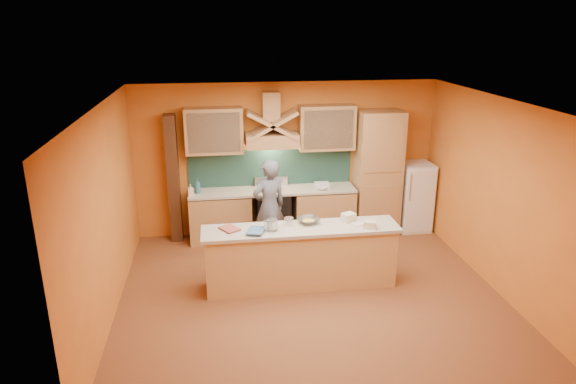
{
  "coord_description": "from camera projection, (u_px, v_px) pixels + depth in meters",
  "views": [
    {
      "loc": [
        -1.28,
        -6.54,
        3.83
      ],
      "look_at": [
        -0.21,
        0.9,
        1.3
      ],
      "focal_mm": 32.0,
      "sensor_mm": 36.0,
      "label": 1
    }
  ],
  "objects": [
    {
      "name": "person",
      "position": [
        269.0,
        207.0,
        8.65
      ],
      "size": [
        0.71,
        0.59,
        1.66
      ],
      "primitive_type": "imported",
      "rotation": [
        0.0,
        0.0,
        3.51
      ],
      "color": "slate",
      "rests_on": "floor"
    },
    {
      "name": "base_cabinet_left",
      "position": [
        221.0,
        217.0,
        9.29
      ],
      "size": [
        1.1,
        0.6,
        0.86
      ],
      "primitive_type": "cube",
      "color": "tan",
      "rests_on": "floor"
    },
    {
      "name": "pot_large",
      "position": [
        264.0,
        187.0,
        9.16
      ],
      "size": [
        0.27,
        0.27,
        0.18
      ],
      "primitive_type": "cylinder",
      "rotation": [
        0.0,
        0.0,
        0.23
      ],
      "color": "silver",
      "rests_on": "stove"
    },
    {
      "name": "upper_cabinet_left",
      "position": [
        214.0,
        131.0,
        8.9
      ],
      "size": [
        1.0,
        0.35,
        0.8
      ],
      "primitive_type": "cube",
      "color": "tan",
      "rests_on": "wall_back"
    },
    {
      "name": "upper_cabinet_right",
      "position": [
        327.0,
        127.0,
        9.17
      ],
      "size": [
        1.0,
        0.35,
        0.8
      ],
      "primitive_type": "cube",
      "color": "tan",
      "rests_on": "wall_back"
    },
    {
      "name": "dish_rack",
      "position": [
        322.0,
        185.0,
        9.33
      ],
      "size": [
        0.26,
        0.21,
        0.09
      ],
      "primitive_type": "cube",
      "rotation": [
        0.0,
        0.0,
        -0.02
      ],
      "color": "white",
      "rests_on": "counter_top"
    },
    {
      "name": "counter_top",
      "position": [
        273.0,
        190.0,
        9.27
      ],
      "size": [
        3.0,
        0.62,
        0.04
      ],
      "primitive_type": "cube",
      "color": "#B5AC99",
      "rests_on": "base_cabinet_left"
    },
    {
      "name": "floor",
      "position": [
        311.0,
        294.0,
        7.53
      ],
      "size": [
        5.5,
        5.0,
        0.01
      ],
      "primitive_type": "cube",
      "color": "brown",
      "rests_on": "ground"
    },
    {
      "name": "bowl_back",
      "position": [
        322.0,
        188.0,
        9.24
      ],
      "size": [
        0.21,
        0.21,
        0.06
      ],
      "primitive_type": "imported",
      "rotation": [
        0.0,
        0.0,
        -0.04
      ],
      "color": "silver",
      "rests_on": "counter_top"
    },
    {
      "name": "range_hood",
      "position": [
        272.0,
        140.0,
        9.02
      ],
      "size": [
        0.92,
        0.5,
        0.24
      ],
      "primitive_type": "cube",
      "color": "tan",
      "rests_on": "wall_back"
    },
    {
      "name": "jar_small",
      "position": [
        268.0,
        225.0,
        7.39
      ],
      "size": [
        0.15,
        0.15,
        0.14
      ],
      "primitive_type": "cylinder",
      "rotation": [
        0.0,
        0.0,
        0.19
      ],
      "color": "white",
      "rests_on": "island_top"
    },
    {
      "name": "grocery_bag_a",
      "position": [
        349.0,
        217.0,
        7.72
      ],
      "size": [
        0.23,
        0.22,
        0.12
      ],
      "primitive_type": "cube",
      "rotation": [
        0.0,
        0.0,
        0.44
      ],
      "color": "beige",
      "rests_on": "island_top"
    },
    {
      "name": "fridge",
      "position": [
        414.0,
        197.0,
        9.71
      ],
      "size": [
        0.58,
        0.6,
        1.3
      ],
      "primitive_type": "cube",
      "color": "white",
      "rests_on": "floor"
    },
    {
      "name": "mixing_bowl",
      "position": [
        308.0,
        220.0,
        7.66
      ],
      "size": [
        0.4,
        0.4,
        0.08
      ],
      "primitive_type": "imported",
      "rotation": [
        0.0,
        0.0,
        0.35
      ],
      "color": "silver",
      "rests_on": "island_top"
    },
    {
      "name": "trim_column_left",
      "position": [
        173.0,
        179.0,
        9.09
      ],
      "size": [
        0.2,
        0.3,
        2.3
      ],
      "primitive_type": "cube",
      "color": "#472816",
      "rests_on": "floor"
    },
    {
      "name": "base_cabinet_right",
      "position": [
        323.0,
        212.0,
        9.54
      ],
      "size": [
        1.1,
        0.6,
        0.86
      ],
      "primitive_type": "cube",
      "color": "tan",
      "rests_on": "floor"
    },
    {
      "name": "grocery_bag_b",
      "position": [
        370.0,
        225.0,
        7.46
      ],
      "size": [
        0.21,
        0.19,
        0.11
      ],
      "primitive_type": "cube",
      "rotation": [
        0.0,
        0.0,
        -0.41
      ],
      "color": "beige",
      "rests_on": "island_top"
    },
    {
      "name": "book_lower",
      "position": [
        224.0,
        231.0,
        7.35
      ],
      "size": [
        0.34,
        0.36,
        0.03
      ],
      "primitive_type": "imported",
      "rotation": [
        0.0,
        0.0,
        0.57
      ],
      "color": "#A14639",
      "rests_on": "island_top"
    },
    {
      "name": "pot_small",
      "position": [
        276.0,
        186.0,
        9.26
      ],
      "size": [
        0.19,
        0.19,
        0.15
      ],
      "primitive_type": "cylinder",
      "rotation": [
        0.0,
        0.0,
        0.06
      ],
      "color": "silver",
      "rests_on": "stove"
    },
    {
      "name": "stove",
      "position": [
        273.0,
        214.0,
        9.41
      ],
      "size": [
        0.6,
        0.58,
        0.9
      ],
      "primitive_type": "cube",
      "color": "black",
      "rests_on": "floor"
    },
    {
      "name": "jar_large",
      "position": [
        272.0,
        225.0,
        7.37
      ],
      "size": [
        0.2,
        0.2,
        0.17
      ],
      "primitive_type": "cylinder",
      "rotation": [
        0.0,
        0.0,
        -0.4
      ],
      "color": "white",
      "rests_on": "island_top"
    },
    {
      "name": "wall_right",
      "position": [
        498.0,
        196.0,
        7.46
      ],
      "size": [
        0.02,
        5.0,
        2.8
      ],
      "primitive_type": "cube",
      "color": "orange",
      "rests_on": "floor"
    },
    {
      "name": "pantry_column",
      "position": [
        377.0,
        173.0,
        9.45
      ],
      "size": [
        0.8,
        0.6,
        2.3
      ],
      "primitive_type": "cube",
      "color": "tan",
      "rests_on": "floor"
    },
    {
      "name": "ceiling",
      "position": [
        314.0,
        103.0,
        6.64
      ],
      "size": [
        5.5,
        5.0,
        0.01
      ],
      "primitive_type": "cube",
      "color": "white",
      "rests_on": "wall_back"
    },
    {
      "name": "soap_bottle_a",
      "position": [
        191.0,
        190.0,
        8.91
      ],
      "size": [
        0.11,
        0.11,
        0.2
      ],
      "primitive_type": "imported",
      "rotation": [
        0.0,
        0.0,
        0.17
      ],
      "color": "silver",
      "rests_on": "counter_top"
    },
    {
      "name": "soap_bottle_b",
      "position": [
        198.0,
        186.0,
        9.03
      ],
      "size": [
        0.11,
        0.11,
        0.27
      ],
      "primitive_type": "imported",
      "rotation": [
        0.0,
        0.0,
        0.08
      ],
      "color": "#33658D",
      "rests_on": "counter_top"
    },
    {
      "name": "wall_front",
      "position": [
        362.0,
        297.0,
        4.74
      ],
      "size": [
        5.5,
        0.02,
        2.8
      ],
      "primitive_type": "cube",
      "color": "orange",
      "rests_on": "floor"
    },
    {
      "name": "book_upper",
      "position": [
        248.0,
        230.0,
        7.32
      ],
      "size": [
        0.31,
        0.37,
        0.02
      ],
      "primitive_type": "imported",
      "rotation": [
        0.0,
        0.0,
        -0.31
      ],
      "color": "#426891",
      "rests_on": "island_top"
    },
    {
      "name": "island_body",
      "position": [
        301.0,
        259.0,
        7.66
      ],
      "size": [
        2.8,
        0.55,
        0.88
      ],
      "primitive_type": "cube",
      "color": "tan",
      "rests_on": "floor"
    },
    {
      "name": "wall_back",
      "position": [
        287.0,
        159.0,
        9.43
      ],
      "size": [
        5.5,
        0.02,
        2.8
      ],
      "primitive_type": "cube",
      "color": "orange",
      "rests_on": "floor"
    },
    {
      "name": "backsplash",
      "position": [
        271.0,
        168.0,
        9.42
      ],
      "size": [
        3.0,
        0.03,
        0.7
      ],
      "primitive_type": "cube",
      "color": "#1A3A35",
      "rests_on": "wall_back"
    },
    {
      "name": "hood_chimney",
      "position": [
        271.0,
        106.0,
        8.93
      ],
      "size": [
        0.3,
        0.3,
        0.5
      ],
      "primitive_type": "cube",
      "color": "tan",
      "rests_on": "wall_back"
    },
    {
      "name": "island_top",
      "position": [
        301.0,
        229.0,
        7.5
      ],
      "size": [
        2.9,
        0.62,
        0.05
      ],
      "primitive_type": "cube",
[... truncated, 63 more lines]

